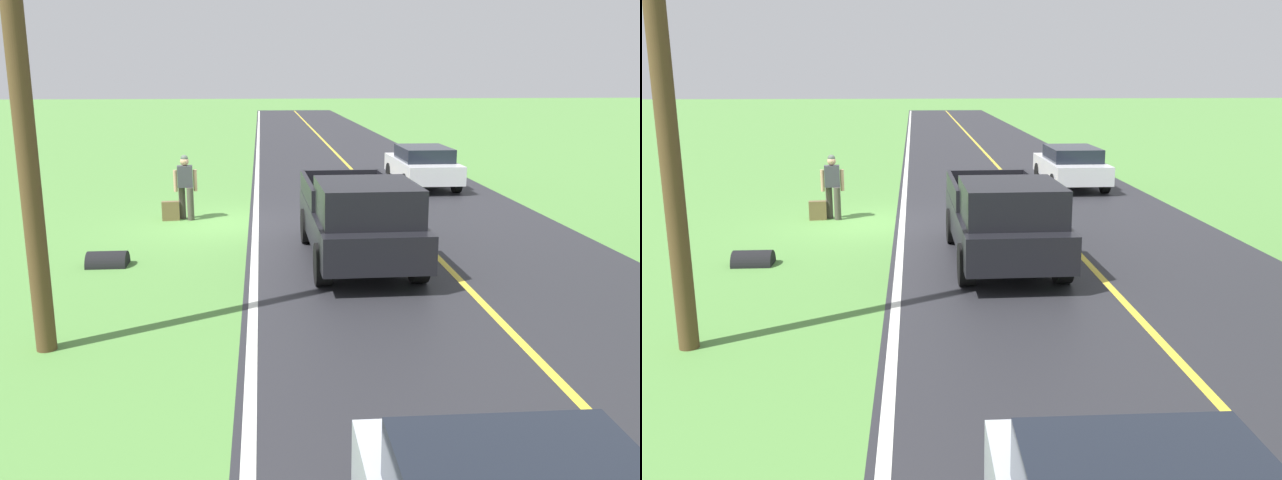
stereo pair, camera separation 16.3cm
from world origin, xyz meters
The scene contains 10 objects.
ground_plane centered at (0.00, 0.00, 0.00)m, with size 200.00×200.00×0.00m, color #568E42.
road_surface centered at (-4.74, 0.00, 0.00)m, with size 8.19×120.00×0.00m, color #28282D.
lane_edge_line centered at (-0.82, 0.00, 0.01)m, with size 0.16×117.60×0.00m, color silver.
lane_centre_line centered at (-4.74, 0.00, 0.01)m, with size 0.14×117.60×0.00m, color gold.
hitchhiker_walking centered at (1.04, -0.71, 0.98)m, with size 0.62×0.51×1.75m.
suitcase_carried centered at (1.45, -0.59, 0.26)m, with size 0.20×0.46×0.51m, color brown.
pickup_truck_passing centered at (-2.99, 4.07, 0.97)m, with size 2.16×5.43×1.82m.
sedan_near_oncoming centered at (-6.62, -5.62, 0.75)m, with size 1.94×4.41×1.41m.
utility_pole_roadside centered at (2.08, 8.20, 4.34)m, with size 0.28×0.28×8.67m, color brown.
drainage_culvert centered at (2.17, 3.82, 0.00)m, with size 0.60×0.60×0.80m, color black.
Camera 1 is at (-1.02, 17.43, 3.79)m, focal length 37.77 mm.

